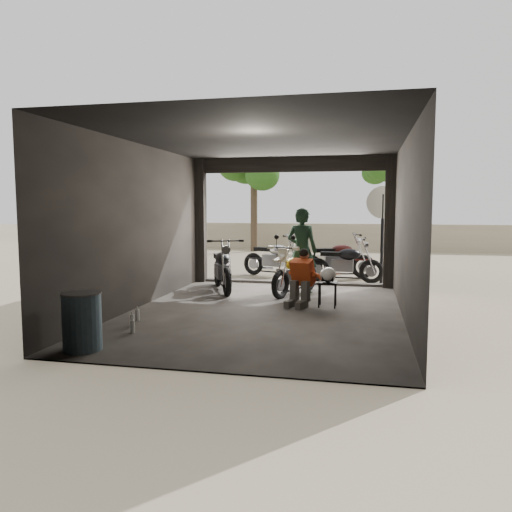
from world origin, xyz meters
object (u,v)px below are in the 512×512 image
at_px(rider, 302,251).
at_px(stool, 328,286).
at_px(main_bike, 295,270).
at_px(outside_bike_b, 337,256).
at_px(outside_bike_c, 344,260).
at_px(mechanic, 300,279).
at_px(oil_drum, 82,322).
at_px(left_bike, 222,265).
at_px(sign_post, 383,217).
at_px(outside_bike_a, 274,255).
at_px(helmet, 328,275).

relative_size(rider, stool, 3.80).
distance_m(main_bike, outside_bike_b, 2.86).
xyz_separation_m(outside_bike_c, mechanic, (-0.72, -3.41, -0.04)).
bearing_deg(main_bike, oil_drum, -92.44).
height_order(stool, oil_drum, oil_drum).
bearing_deg(outside_bike_b, oil_drum, 142.88).
height_order(left_bike, stool, left_bike).
bearing_deg(stool, outside_bike_b, 90.54).
height_order(oil_drum, sign_post, sign_post).
height_order(left_bike, rider, rider).
bearing_deg(outside_bike_a, oil_drum, -168.35).
xyz_separation_m(main_bike, helmet, (0.82, -1.31, 0.09)).
height_order(outside_bike_a, oil_drum, outside_bike_a).
height_order(outside_bike_a, stool, outside_bike_a).
distance_m(outside_bike_c, mechanic, 3.49).
bearing_deg(sign_post, outside_bike_c, -151.72).
bearing_deg(sign_post, helmet, -87.38).
xyz_separation_m(outside_bike_a, stool, (1.79, -4.05, -0.17)).
distance_m(helmet, sign_post, 3.86).
bearing_deg(rider, stool, 128.75).
bearing_deg(mechanic, stool, 21.97).
distance_m(main_bike, stool, 1.51).
bearing_deg(rider, mechanic, 110.60).
xyz_separation_m(main_bike, outside_bike_b, (0.77, 2.75, 0.05)).
relative_size(main_bike, outside_bike_a, 0.95).
relative_size(outside_bike_c, sign_post, 0.70).
height_order(outside_bike_b, outside_bike_c, outside_bike_b).
xyz_separation_m(left_bike, outside_bike_c, (2.73, 1.98, -0.03)).
height_order(main_bike, sign_post, sign_post).
distance_m(main_bike, rider, 0.52).
relative_size(outside_bike_a, outside_bike_c, 1.03).
bearing_deg(oil_drum, rider, 65.97).
bearing_deg(left_bike, outside_bike_b, 21.95).
distance_m(helmet, oil_drum, 4.80).
xyz_separation_m(mechanic, oil_drum, (-2.53, -3.66, -0.15)).
distance_m(main_bike, outside_bike_c, 2.32).
xyz_separation_m(main_bike, mechanic, (0.28, -1.32, -0.02)).
height_order(outside_bike_c, helmet, outside_bike_c).
xyz_separation_m(outside_bike_a, outside_bike_b, (1.75, -0.02, 0.02)).
bearing_deg(outside_bike_b, left_bike, 120.61).
distance_m(stool, helmet, 0.22).
bearing_deg(rider, sign_post, -118.98).
bearing_deg(left_bike, helmet, -53.49).
relative_size(rider, helmet, 6.04).
xyz_separation_m(left_bike, outside_bike_b, (2.51, 2.64, -0.00)).
xyz_separation_m(helmet, sign_post, (1.12, 3.54, 1.04)).
distance_m(outside_bike_a, outside_bike_b, 1.75).
height_order(outside_bike_b, rider, rider).
bearing_deg(outside_bike_b, rider, 148.99).
bearing_deg(oil_drum, main_bike, 65.70).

